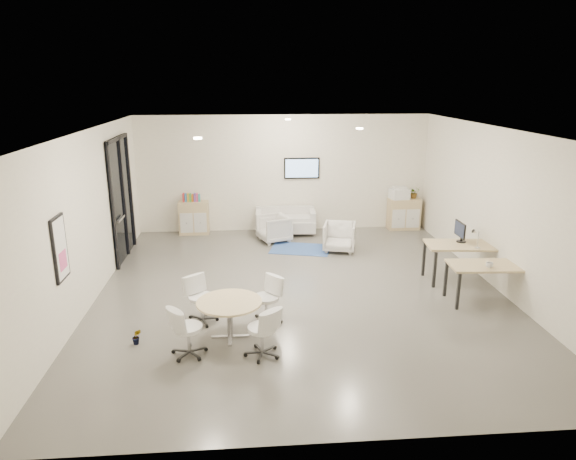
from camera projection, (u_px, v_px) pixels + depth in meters
The scene contains 21 objects.
room_shell at pixel (301, 214), 9.88m from camera, with size 9.60×10.60×4.80m.
glass_door at pixel (121, 195), 11.99m from camera, with size 0.09×1.90×2.85m.
artwork at pixel (60, 249), 8.05m from camera, with size 0.05×0.54×1.04m.
wall_tv at pixel (302, 168), 14.14m from camera, with size 0.98×0.06×0.58m.
ceiling_spots at pixel (287, 127), 10.21m from camera, with size 3.14×4.14×0.03m.
sideboard_left at pixel (194, 218), 14.08m from camera, with size 0.81×0.42×0.91m.
sideboard_right at pixel (404, 214), 14.54m from camera, with size 0.88×0.43×0.88m.
books at pixel (191, 198), 13.92m from camera, with size 0.47×0.14×0.22m.
printer at pixel (399, 193), 14.36m from camera, with size 0.55×0.48×0.34m.
loveseat at pixel (285, 222), 14.15m from camera, with size 1.66×0.90×0.61m.
blue_rug at pixel (300, 249), 12.90m from camera, with size 1.46×0.97×0.01m, color #33529C.
armchair_left at pixel (274, 227), 13.44m from camera, with size 0.74×0.69×0.76m, color beige.
armchair_right at pixel (339, 236), 12.68m from camera, with size 0.76×0.71×0.78m, color beige.
desk_rear at pixel (464, 248), 10.71m from camera, with size 1.61×0.92×0.80m.
desk_front at pixel (488, 268), 9.68m from camera, with size 1.47×0.80×0.75m.
monitor at pixel (460, 231), 10.76m from camera, with size 0.20×0.50×0.44m.
round_table at pixel (229, 306), 8.32m from camera, with size 1.07×1.07×0.65m.
meeting_chairs at pixel (230, 315), 8.37m from camera, with size 2.05×2.05×0.82m.
plant_cabinet at pixel (414, 194), 14.43m from camera, with size 0.29×0.32×0.25m, color #3F7F3F.
plant_floor at pixel (137, 341), 8.25m from camera, with size 0.15×0.27×0.12m, color #3F7F3F.
cup at pixel (490, 264), 9.48m from camera, with size 0.13×0.10×0.13m, color white.
Camera 1 is at (-1.02, -9.51, 4.09)m, focal length 32.00 mm.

